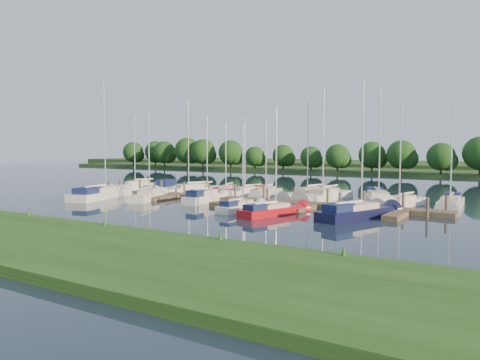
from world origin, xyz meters
The scene contains 24 objects.
ground centered at (0.00, 0.00, 0.00)m, with size 260.00×260.00×0.00m, color #182231.
near_bank centered at (0.00, -16.00, 0.25)m, with size 90.00×10.00×0.50m, color #234614.
dock centered at (0.00, 7.31, 0.20)m, with size 40.00×6.00×0.40m.
mooring_pilings centered at (0.00, 8.43, 0.60)m, with size 38.24×2.84×2.00m.
far_shore centered at (0.00, 75.00, 0.30)m, with size 180.00×30.00×0.60m, color #263F18.
distant_hill centered at (0.00, 100.00, 0.70)m, with size 220.00×40.00×1.40m, color #334D22.
treeline centered at (-0.92, 61.86, 4.20)m, with size 145.85×9.31×8.24m.
sailboat_n_0 centered at (-19.30, 12.59, 0.28)m, with size 3.52×7.79×9.98m.
motorboat centered at (-13.81, 11.94, 0.37)m, with size 3.19×6.54×1.87m.
sailboat_n_2 centered at (-9.97, 12.12, 0.27)m, with size 5.28×8.84×11.47m.
sailboat_n_3 centered at (-6.02, 14.04, 0.27)m, with size 3.01×6.96×8.87m.
sailboat_n_4 centered at (-2.80, 13.55, 0.32)m, with size 3.65×7.11×9.17m.
sailboat_n_5 centered at (-0.66, 14.24, 0.27)m, with size 2.64×7.09×9.05m.
sailboat_n_6 centered at (4.63, 14.11, 0.29)m, with size 3.51×8.37×10.73m.
sailboat_n_7 centered at (6.46, 13.80, 0.28)m, with size 3.15×9.58×12.09m.
sailboat_n_8 centered at (11.73, 15.16, 0.32)m, with size 5.31×9.40×12.03m.
sailboat_n_9 centered at (14.58, 12.45, 0.27)m, with size 3.50×8.16×10.26m.
sailboat_n_10 centered at (18.58, 14.62, 0.31)m, with size 2.31×8.13×10.25m.
sailboat_s_0 centered at (-14.74, 2.85, 0.34)m, with size 4.76×10.65×13.36m.
sailboat_s_1 centered at (-9.27, 4.14, 0.28)m, with size 3.92×7.33×9.62m.
sailboat_s_2 centered at (-2.85, 5.45, 0.35)m, with size 2.13×6.96×9.18m.
sailboat_s_3 centered at (3.59, 1.90, 0.31)m, with size 1.72×6.06×7.82m.
sailboat_s_4 centered at (7.08, 1.34, 0.31)m, with size 3.18×7.25×9.14m.
sailboat_s_5 centered at (13.49, 3.38, 0.33)m, with size 4.32×8.65×11.07m.
Camera 1 is at (25.01, -32.15, 5.52)m, focal length 35.00 mm.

